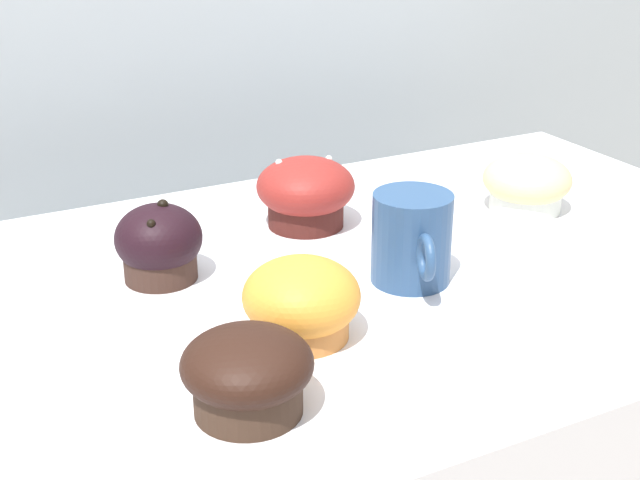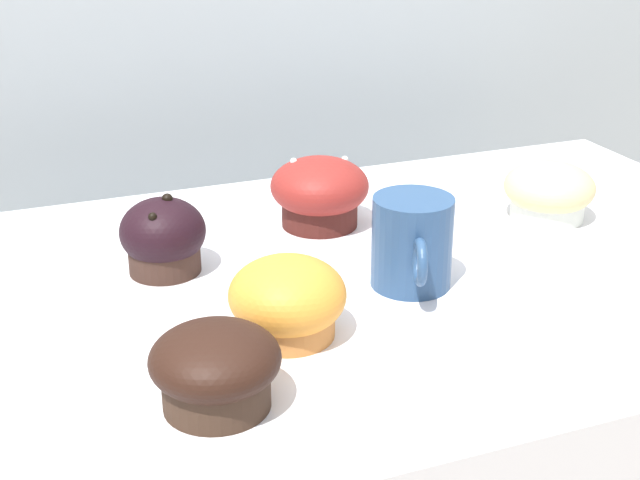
% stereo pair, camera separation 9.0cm
% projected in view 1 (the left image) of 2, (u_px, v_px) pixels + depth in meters
% --- Properties ---
extents(wall_back, '(3.20, 0.10, 1.80)m').
position_uv_depth(wall_back, '(188.00, 156.00, 1.46)').
color(wall_back, '#A8B2B7').
rests_on(wall_back, ground).
extents(muffin_front_center, '(0.11, 0.11, 0.08)m').
position_uv_depth(muffin_front_center, '(301.00, 302.00, 0.80)').
color(muffin_front_center, '#C97B3A').
rests_on(muffin_front_center, display_counter).
extents(muffin_back_left, '(0.10, 0.10, 0.07)m').
position_uv_depth(muffin_back_left, '(247.00, 373.00, 0.69)').
color(muffin_back_left, '#3B271C').
rests_on(muffin_back_left, display_counter).
extents(muffin_back_right, '(0.11, 0.11, 0.07)m').
position_uv_depth(muffin_back_right, '(527.00, 184.00, 1.10)').
color(muffin_back_right, white).
rests_on(muffin_back_right, display_counter).
extents(muffin_front_left, '(0.09, 0.09, 0.09)m').
position_uv_depth(muffin_front_left, '(159.00, 244.00, 0.91)').
color(muffin_front_left, '#38241C').
rests_on(muffin_front_left, display_counter).
extents(muffin_front_right, '(0.12, 0.12, 0.08)m').
position_uv_depth(muffin_front_right, '(306.00, 192.00, 1.05)').
color(muffin_front_right, '#451A16').
rests_on(muffin_front_right, display_counter).
extents(coffee_cup, '(0.08, 0.12, 0.09)m').
position_uv_depth(coffee_cup, '(412.00, 237.00, 0.90)').
color(coffee_cup, navy).
rests_on(coffee_cup, display_counter).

